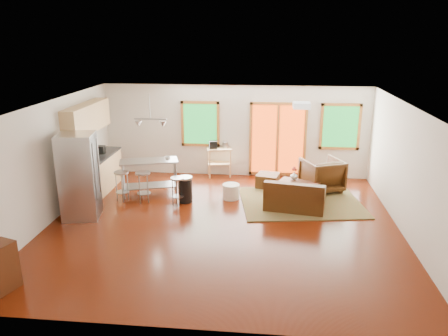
# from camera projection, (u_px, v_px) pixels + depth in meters

# --- Properties ---
(floor) EXTENTS (7.50, 7.00, 0.02)m
(floor) POSITION_uv_depth(u_px,v_px,m) (223.00, 225.00, 9.45)
(floor) COLOR #390E03
(floor) RESTS_ON ground
(ceiling) EXTENTS (7.50, 7.00, 0.02)m
(ceiling) POSITION_uv_depth(u_px,v_px,m) (222.00, 105.00, 8.67)
(ceiling) COLOR silver
(ceiling) RESTS_ON ground
(back_wall) EXTENTS (7.50, 0.02, 2.60)m
(back_wall) POSITION_uv_depth(u_px,v_px,m) (235.00, 131.00, 12.39)
(back_wall) COLOR beige
(back_wall) RESTS_ON ground
(left_wall) EXTENTS (0.02, 7.00, 2.60)m
(left_wall) POSITION_uv_depth(u_px,v_px,m) (50.00, 162.00, 9.42)
(left_wall) COLOR beige
(left_wall) RESTS_ON ground
(right_wall) EXTENTS (0.02, 7.00, 2.60)m
(right_wall) POSITION_uv_depth(u_px,v_px,m) (410.00, 173.00, 8.70)
(right_wall) COLOR beige
(right_wall) RESTS_ON ground
(front_wall) EXTENTS (7.50, 0.02, 2.60)m
(front_wall) POSITION_uv_depth(u_px,v_px,m) (195.00, 247.00, 5.73)
(front_wall) COLOR beige
(front_wall) RESTS_ON ground
(window_left) EXTENTS (1.10, 0.05, 1.30)m
(window_left) POSITION_uv_depth(u_px,v_px,m) (200.00, 124.00, 12.38)
(window_left) COLOR #11541C
(window_left) RESTS_ON back_wall
(french_doors) EXTENTS (1.60, 0.05, 2.10)m
(french_doors) POSITION_uv_depth(u_px,v_px,m) (278.00, 139.00, 12.29)
(french_doors) COLOR #AE330A
(french_doors) RESTS_ON back_wall
(window_right) EXTENTS (1.10, 0.05, 1.30)m
(window_right) POSITION_uv_depth(u_px,v_px,m) (340.00, 127.00, 12.01)
(window_right) COLOR #11541C
(window_right) RESTS_ON back_wall
(rug) EXTENTS (3.16, 2.61, 0.03)m
(rug) POSITION_uv_depth(u_px,v_px,m) (301.00, 202.00, 10.68)
(rug) COLOR #416438
(rug) RESTS_ON floor
(loveseat) EXTENTS (1.49, 1.01, 0.73)m
(loveseat) POSITION_uv_depth(u_px,v_px,m) (295.00, 198.00, 10.18)
(loveseat) COLOR #321A09
(loveseat) RESTS_ON floor
(coffee_table) EXTENTS (1.13, 0.93, 0.39)m
(coffee_table) POSITION_uv_depth(u_px,v_px,m) (298.00, 185.00, 10.94)
(coffee_table) COLOR #391A0B
(coffee_table) RESTS_ON floor
(armchair) EXTENTS (1.20, 1.16, 0.96)m
(armchair) POSITION_uv_depth(u_px,v_px,m) (322.00, 173.00, 11.35)
(armchair) COLOR #321A09
(armchair) RESTS_ON floor
(ottoman) EXTENTS (0.67, 0.67, 0.37)m
(ottoman) POSITION_uv_depth(u_px,v_px,m) (268.00, 181.00, 11.69)
(ottoman) COLOR #321A09
(ottoman) RESTS_ON floor
(pouf) EXTENTS (0.55, 0.55, 0.37)m
(pouf) POSITION_uv_depth(u_px,v_px,m) (231.00, 191.00, 10.90)
(pouf) COLOR silver
(pouf) RESTS_ON floor
(vase) EXTENTS (0.20, 0.21, 0.33)m
(vase) POSITION_uv_depth(u_px,v_px,m) (294.00, 175.00, 11.10)
(vase) COLOR silver
(vase) RESTS_ON coffee_table
(book) EXTENTS (0.24, 0.05, 0.31)m
(book) POSITION_uv_depth(u_px,v_px,m) (309.00, 180.00, 10.63)
(book) COLOR brown
(book) RESTS_ON coffee_table
(cabinets) EXTENTS (0.64, 2.24, 2.30)m
(cabinets) POSITION_uv_depth(u_px,v_px,m) (94.00, 158.00, 11.12)
(cabinets) COLOR tan
(cabinets) RESTS_ON floor
(refrigerator) EXTENTS (0.89, 0.87, 1.91)m
(refrigerator) POSITION_uv_depth(u_px,v_px,m) (80.00, 176.00, 9.61)
(refrigerator) COLOR #B7BABC
(refrigerator) RESTS_ON floor
(island) EXTENTS (1.54, 0.96, 0.91)m
(island) POSITION_uv_depth(u_px,v_px,m) (149.00, 171.00, 11.05)
(island) COLOR #B7BABC
(island) RESTS_ON floor
(cup) EXTENTS (0.15, 0.13, 0.13)m
(cup) POSITION_uv_depth(u_px,v_px,m) (168.00, 158.00, 10.81)
(cup) COLOR silver
(cup) RESTS_ON island
(bar_stool_a) EXTENTS (0.47, 0.47, 0.75)m
(bar_stool_a) POSITION_uv_depth(u_px,v_px,m) (122.00, 179.00, 10.66)
(bar_stool_a) COLOR #B7BABC
(bar_stool_a) RESTS_ON floor
(bar_stool_b) EXTENTS (0.45, 0.45, 0.77)m
(bar_stool_b) POSITION_uv_depth(u_px,v_px,m) (143.00, 180.00, 10.56)
(bar_stool_b) COLOR #B7BABC
(bar_stool_b) RESTS_ON floor
(bar_stool_c) EXTENTS (0.42, 0.42, 0.69)m
(bar_stool_c) POSITION_uv_depth(u_px,v_px,m) (177.00, 185.00, 10.42)
(bar_stool_c) COLOR #B7BABC
(bar_stool_c) RESTS_ON floor
(trash_can) EXTENTS (0.45, 0.45, 0.64)m
(trash_can) POSITION_uv_depth(u_px,v_px,m) (185.00, 189.00, 10.65)
(trash_can) COLOR black
(trash_can) RESTS_ON floor
(kitchen_cart) EXTENTS (0.77, 0.59, 1.05)m
(kitchen_cart) POSITION_uv_depth(u_px,v_px,m) (218.00, 152.00, 12.45)
(kitchen_cart) COLOR tan
(kitchen_cart) RESTS_ON floor
(ceiling_flush) EXTENTS (0.35, 0.35, 0.12)m
(ceiling_flush) POSITION_uv_depth(u_px,v_px,m) (302.00, 105.00, 9.11)
(ceiling_flush) COLOR white
(ceiling_flush) RESTS_ON ceiling
(pendant_light) EXTENTS (0.80, 0.18, 0.79)m
(pendant_light) POSITION_uv_depth(u_px,v_px,m) (151.00, 123.00, 10.49)
(pendant_light) COLOR gray
(pendant_light) RESTS_ON ceiling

